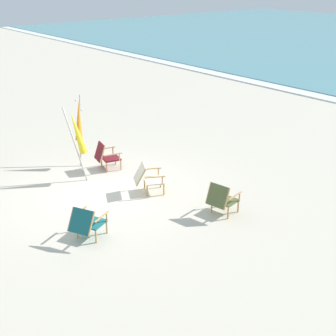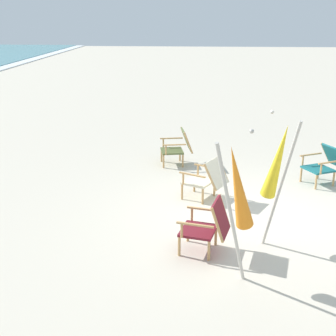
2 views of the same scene
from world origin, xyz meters
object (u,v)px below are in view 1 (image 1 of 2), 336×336
(beach_chair_front_left, at_px, (222,198))
(beach_chair_back_left, at_px, (87,222))
(beach_chair_back_right, at_px, (106,155))
(umbrella_furled_orange, at_px, (79,121))
(beach_chair_front_right, at_px, (148,177))
(umbrella_furled_yellow, at_px, (77,133))

(beach_chair_front_left, xyz_separation_m, beach_chair_back_left, (-1.02, -3.01, -0.01))
(beach_chair_back_right, bearing_deg, umbrella_furled_orange, -160.07)
(beach_chair_front_right, distance_m, beach_chair_back_left, 2.62)
(umbrella_furled_orange, bearing_deg, beach_chair_back_left, -27.93)
(beach_chair_front_right, xyz_separation_m, beach_chair_back_left, (1.05, -2.39, -0.00))
(beach_chair_back_left, xyz_separation_m, umbrella_furled_yellow, (-2.90, 1.46, 0.91))
(beach_chair_front_right, height_order, umbrella_furled_orange, umbrella_furled_orange)
(beach_chair_front_right, height_order, umbrella_furled_yellow, umbrella_furled_yellow)
(beach_chair_back_left, bearing_deg, umbrella_furled_orange, 152.07)
(beach_chair_back_right, distance_m, umbrella_furled_orange, 1.28)
(umbrella_furled_yellow, bearing_deg, beach_chair_front_left, 21.52)
(beach_chair_front_left, relative_size, umbrella_furled_orange, 0.40)
(beach_chair_front_left, bearing_deg, umbrella_furled_orange, -169.33)
(beach_chair_back_right, xyz_separation_m, umbrella_furled_yellow, (0.15, -0.93, 0.90))
(beach_chair_back_left, height_order, umbrella_furled_orange, umbrella_furled_orange)
(beach_chair_front_right, distance_m, umbrella_furled_yellow, 2.26)
(umbrella_furled_orange, bearing_deg, beach_chair_back_right, 19.93)
(beach_chair_back_right, distance_m, umbrella_furled_yellow, 1.31)
(umbrella_furled_yellow, bearing_deg, beach_chair_back_right, 99.03)
(beach_chair_front_left, xyz_separation_m, umbrella_furled_orange, (-4.94, -0.93, 0.89))
(umbrella_furled_yellow, bearing_deg, beach_chair_front_right, 26.85)
(beach_chair_back_right, relative_size, umbrella_furled_yellow, 0.40)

